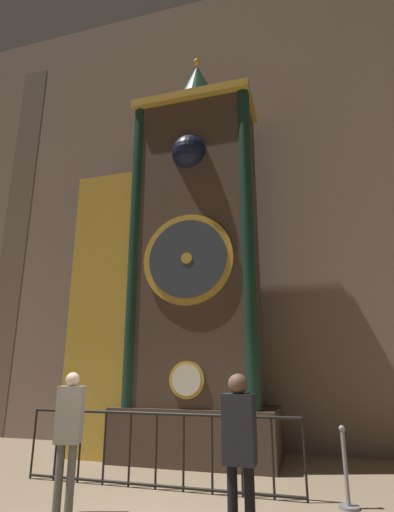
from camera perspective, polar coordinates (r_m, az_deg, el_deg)
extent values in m
cube|color=#7A6656|center=(11.38, 3.21, 9.58)|extent=(24.00, 0.30, 13.38)
cube|color=brown|center=(13.95, -24.33, 3.20)|extent=(0.90, 0.12, 12.04)
cube|color=#423328|center=(9.04, 0.00, -24.01)|extent=(3.38, 1.61, 1.06)
cube|color=#423328|center=(9.38, 0.00, 1.85)|extent=(2.71, 1.40, 7.22)
cube|color=gold|center=(10.88, -0.16, 19.92)|extent=(2.92, 1.54, 0.20)
cylinder|color=gold|center=(8.25, -1.48, -17.28)|extent=(0.72, 0.05, 0.72)
cylinder|color=silver|center=(8.22, -1.54, -17.29)|extent=(0.59, 0.03, 0.59)
cylinder|color=gold|center=(8.55, -1.36, -0.42)|extent=(2.01, 0.07, 2.01)
cylinder|color=#2D333D|center=(8.51, -1.45, -0.34)|extent=(1.72, 0.04, 1.72)
cylinder|color=gold|center=(8.49, -1.49, -0.31)|extent=(0.24, 0.03, 0.24)
cube|color=black|center=(10.00, -0.34, 13.31)|extent=(1.05, 0.42, 1.05)
sphere|color=black|center=(9.66, -1.07, 14.46)|extent=(0.84, 0.84, 0.84)
cylinder|color=#142D23|center=(9.28, -8.76, 2.25)|extent=(0.30, 0.30, 7.22)
cylinder|color=#142D23|center=(8.56, 7.22, 3.75)|extent=(0.30, 0.30, 7.22)
cylinder|color=gold|center=(11.11, 0.00, 20.67)|extent=(1.06, 1.06, 0.30)
cone|color=#163227|center=(11.54, 0.00, 23.45)|extent=(1.00, 1.00, 1.09)
sphere|color=gold|center=(11.97, 0.00, 25.92)|extent=(0.20, 0.20, 0.20)
cube|color=#4C3828|center=(9.90, -12.01, -7.32)|extent=(1.48, 1.19, 6.44)
cube|color=gold|center=(9.38, -13.76, -6.75)|extent=(1.55, 0.06, 6.44)
cylinder|color=black|center=(8.26, -22.30, -23.46)|extent=(0.04, 0.04, 1.13)
cylinder|color=black|center=(7.99, -19.45, -24.01)|extent=(0.04, 0.04, 1.13)
cylinder|color=black|center=(7.74, -16.38, -24.54)|extent=(0.04, 0.04, 1.13)
cylinder|color=black|center=(7.52, -13.09, -25.04)|extent=(0.04, 0.04, 1.13)
cylinder|color=black|center=(7.32, -9.58, -25.48)|extent=(0.04, 0.04, 1.13)
cylinder|color=black|center=(7.14, -5.86, -25.86)|extent=(0.04, 0.04, 1.13)
cylinder|color=black|center=(6.98, -1.93, -26.15)|extent=(0.04, 0.04, 1.13)
cylinder|color=black|center=(6.86, 2.17, -26.35)|extent=(0.04, 0.04, 1.13)
cylinder|color=black|center=(6.76, 6.41, -26.42)|extent=(0.04, 0.04, 1.13)
cylinder|color=black|center=(6.69, 10.76, -26.37)|extent=(0.04, 0.04, 1.13)
cylinder|color=black|center=(6.66, 15.17, -26.18)|extent=(0.04, 0.04, 1.13)
cylinder|color=black|center=(7.06, -5.72, -21.50)|extent=(4.62, 0.05, 0.05)
cylinder|color=black|center=(7.24, -5.98, -29.80)|extent=(4.62, 0.04, 0.04)
cylinder|color=#58554F|center=(6.35, -19.14, -27.75)|extent=(0.11, 0.11, 0.85)
cylinder|color=#58554F|center=(6.26, -17.61, -28.07)|extent=(0.11, 0.11, 0.85)
cube|color=gray|center=(6.17, -17.70, -20.73)|extent=(0.39, 0.30, 0.74)
sphere|color=beige|center=(6.14, -17.34, -16.48)|extent=(0.19, 0.19, 0.19)
cylinder|color=black|center=(4.90, 5.13, -32.37)|extent=(0.11, 0.11, 0.85)
cylinder|color=black|center=(4.87, 7.59, -32.41)|extent=(0.11, 0.11, 0.85)
cube|color=black|center=(4.72, 6.05, -23.30)|extent=(0.35, 0.24, 0.71)
sphere|color=brown|center=(4.68, 5.88, -17.74)|extent=(0.22, 0.22, 0.22)
cylinder|color=gray|center=(6.70, 20.89, -30.52)|extent=(0.28, 0.28, 0.04)
cylinder|color=gray|center=(6.59, 20.45, -26.62)|extent=(0.06, 0.06, 0.97)
sphere|color=gray|center=(6.50, 19.98, -22.14)|extent=(0.09, 0.09, 0.09)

